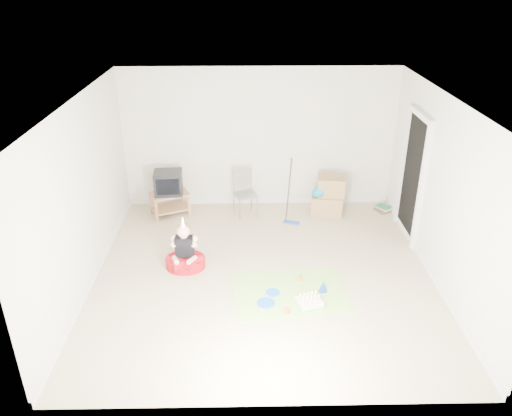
{
  "coord_description": "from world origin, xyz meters",
  "views": [
    {
      "loc": [
        -0.23,
        -6.28,
        4.14
      ],
      "look_at": [
        -0.1,
        0.4,
        0.9
      ],
      "focal_mm": 35.0,
      "sensor_mm": 36.0,
      "label": 1
    }
  ],
  "objects_px": {
    "folding_chair": "(246,195)",
    "seated_woman": "(185,256)",
    "birthday_cake": "(309,303)",
    "tv_stand": "(170,202)",
    "crt_tv": "(168,183)",
    "cardboard_boxes": "(328,196)"
  },
  "relations": [
    {
      "from": "cardboard_boxes",
      "to": "seated_woman",
      "type": "bearing_deg",
      "value": -143.46
    },
    {
      "from": "crt_tv",
      "to": "cardboard_boxes",
      "type": "xyz_separation_m",
      "value": [
        2.91,
        -0.02,
        -0.29
      ]
    },
    {
      "from": "tv_stand",
      "to": "cardboard_boxes",
      "type": "relative_size",
      "value": 1.09
    },
    {
      "from": "tv_stand",
      "to": "folding_chair",
      "type": "distance_m",
      "value": 1.4
    },
    {
      "from": "folding_chair",
      "to": "cardboard_boxes",
      "type": "height_order",
      "value": "folding_chair"
    },
    {
      "from": "folding_chair",
      "to": "birthday_cake",
      "type": "xyz_separation_m",
      "value": [
        0.86,
        -2.76,
        -0.36
      ]
    },
    {
      "from": "crt_tv",
      "to": "birthday_cake",
      "type": "height_order",
      "value": "crt_tv"
    },
    {
      "from": "cardboard_boxes",
      "to": "seated_woman",
      "type": "distance_m",
      "value": 3.03
    },
    {
      "from": "birthday_cake",
      "to": "tv_stand",
      "type": "bearing_deg",
      "value": 128.59
    },
    {
      "from": "folding_chair",
      "to": "seated_woman",
      "type": "bearing_deg",
      "value": -117.41
    },
    {
      "from": "folding_chair",
      "to": "seated_woman",
      "type": "distance_m",
      "value": 2.01
    },
    {
      "from": "tv_stand",
      "to": "folding_chair",
      "type": "relative_size",
      "value": 0.93
    },
    {
      "from": "tv_stand",
      "to": "birthday_cake",
      "type": "distance_m",
      "value": 3.61
    },
    {
      "from": "folding_chair",
      "to": "birthday_cake",
      "type": "bearing_deg",
      "value": -72.73
    },
    {
      "from": "crt_tv",
      "to": "birthday_cake",
      "type": "bearing_deg",
      "value": -55.51
    },
    {
      "from": "cardboard_boxes",
      "to": "birthday_cake",
      "type": "xyz_separation_m",
      "value": [
        -0.66,
        -2.8,
        -0.3
      ]
    },
    {
      "from": "crt_tv",
      "to": "folding_chair",
      "type": "xyz_separation_m",
      "value": [
        1.39,
        -0.06,
        -0.22
      ]
    },
    {
      "from": "folding_chair",
      "to": "birthday_cake",
      "type": "distance_m",
      "value": 2.92
    },
    {
      "from": "birthday_cake",
      "to": "cardboard_boxes",
      "type": "bearing_deg",
      "value": 76.81
    },
    {
      "from": "folding_chair",
      "to": "tv_stand",
      "type": "bearing_deg",
      "value": 177.72
    },
    {
      "from": "folding_chair",
      "to": "seated_woman",
      "type": "relative_size",
      "value": 0.98
    },
    {
      "from": "seated_woman",
      "to": "birthday_cake",
      "type": "height_order",
      "value": "seated_woman"
    }
  ]
}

